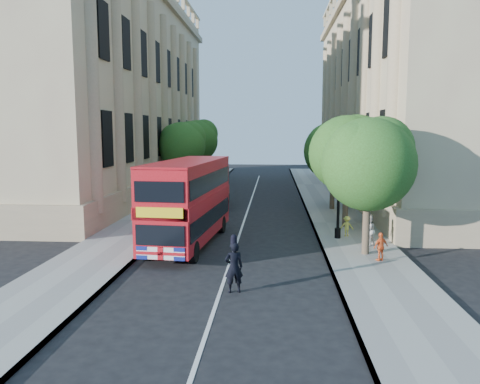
% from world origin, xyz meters
% --- Properties ---
extents(ground, '(120.00, 120.00, 0.00)m').
position_xyz_m(ground, '(0.00, 0.00, 0.00)').
color(ground, black).
rests_on(ground, ground).
extents(pavement_right, '(3.50, 80.00, 0.12)m').
position_xyz_m(pavement_right, '(5.75, 10.00, 0.06)').
color(pavement_right, gray).
rests_on(pavement_right, ground).
extents(pavement_left, '(3.50, 80.00, 0.12)m').
position_xyz_m(pavement_left, '(-5.75, 10.00, 0.06)').
color(pavement_left, gray).
rests_on(pavement_left, ground).
extents(building_right, '(12.00, 38.00, 18.00)m').
position_xyz_m(building_right, '(13.80, 24.00, 9.00)').
color(building_right, tan).
rests_on(building_right, ground).
extents(building_left, '(12.00, 38.00, 18.00)m').
position_xyz_m(building_left, '(-13.80, 24.00, 9.00)').
color(building_left, tan).
rests_on(building_left, ground).
extents(tree_right_near, '(4.00, 4.00, 6.08)m').
position_xyz_m(tree_right_near, '(5.84, 3.03, 4.25)').
color(tree_right_near, '#473828').
rests_on(tree_right_near, ground).
extents(tree_right_mid, '(4.20, 4.20, 6.37)m').
position_xyz_m(tree_right_mid, '(5.84, 9.03, 4.45)').
color(tree_right_mid, '#473828').
rests_on(tree_right_mid, ground).
extents(tree_right_far, '(4.00, 4.00, 6.15)m').
position_xyz_m(tree_right_far, '(5.84, 15.03, 4.31)').
color(tree_right_far, '#473828').
rests_on(tree_right_far, ground).
extents(tree_left_far, '(4.00, 4.00, 6.30)m').
position_xyz_m(tree_left_far, '(-5.96, 22.03, 4.44)').
color(tree_left_far, '#473828').
rests_on(tree_left_far, ground).
extents(tree_left_back, '(4.20, 4.20, 6.65)m').
position_xyz_m(tree_left_back, '(-5.96, 30.03, 4.71)').
color(tree_left_back, '#473828').
rests_on(tree_left_back, ground).
extents(lamp_post, '(0.32, 0.32, 5.16)m').
position_xyz_m(lamp_post, '(5.00, 6.00, 2.51)').
color(lamp_post, black).
rests_on(lamp_post, pavement_right).
extents(double_decker_bus, '(3.01, 8.76, 3.97)m').
position_xyz_m(double_decker_bus, '(-2.25, 4.60, 2.19)').
color(double_decker_bus, '#A90B13').
rests_on(double_decker_bus, ground).
extents(box_van, '(2.27, 4.91, 2.74)m').
position_xyz_m(box_van, '(-2.47, 16.20, 1.34)').
color(box_van, black).
rests_on(box_van, ground).
extents(police_constable, '(0.73, 0.58, 1.74)m').
position_xyz_m(police_constable, '(0.47, -1.98, 0.87)').
color(police_constable, black).
rests_on(police_constable, ground).
extents(woman_pedestrian, '(0.90, 0.88, 1.46)m').
position_xyz_m(woman_pedestrian, '(6.23, 4.54, 0.85)').
color(woman_pedestrian, silver).
rests_on(woman_pedestrian, pavement_right).
extents(child_a, '(0.75, 0.58, 1.18)m').
position_xyz_m(child_a, '(6.21, 1.93, 0.71)').
color(child_a, orange).
rests_on(child_a, pavement_right).
extents(child_b, '(0.73, 0.51, 1.03)m').
position_xyz_m(child_b, '(5.51, 6.44, 0.64)').
color(child_b, '#FAF155').
rests_on(child_b, pavement_right).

